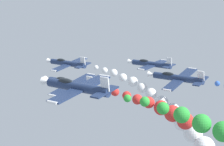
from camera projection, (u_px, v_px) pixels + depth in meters
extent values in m
cylinder|color=navy|center=(68.00, 63.00, 79.82)|extent=(1.25, 9.00, 1.25)
cone|color=white|center=(50.00, 61.00, 82.79)|extent=(1.18, 1.20, 1.18)
cube|color=navy|center=(69.00, 64.00, 79.62)|extent=(9.13, 1.90, 1.50)
cylinder|color=white|center=(54.00, 71.00, 76.16)|extent=(0.41, 1.40, 0.41)
cylinder|color=white|center=(84.00, 58.00, 83.08)|extent=(0.41, 1.40, 0.41)
cube|color=navy|center=(83.00, 65.00, 77.47)|extent=(3.79, 1.20, 0.73)
cube|color=white|center=(83.00, 61.00, 77.13)|extent=(0.37, 1.10, 1.60)
ellipsoid|color=black|center=(61.00, 60.00, 80.72)|extent=(0.89, 2.20, 0.81)
sphere|color=white|center=(96.00, 67.00, 75.69)|extent=(0.89, 0.89, 0.89)
sphere|color=white|center=(105.00, 70.00, 74.23)|extent=(1.15, 1.15, 1.15)
sphere|color=white|center=(114.00, 73.00, 72.82)|extent=(1.40, 1.40, 1.40)
sphere|color=white|center=(123.00, 78.00, 71.40)|extent=(1.51, 1.51, 1.51)
sphere|color=white|center=(133.00, 82.00, 70.08)|extent=(1.84, 1.84, 1.84)
sphere|color=white|center=(142.00, 88.00, 68.57)|extent=(1.84, 1.84, 1.84)
sphere|color=white|center=(151.00, 94.00, 66.82)|extent=(2.00, 2.00, 2.00)
sphere|color=white|center=(161.00, 103.00, 65.39)|extent=(2.44, 2.44, 2.44)
sphere|color=white|center=(172.00, 111.00, 63.96)|extent=(2.65, 2.65, 2.65)
sphere|color=white|center=(182.00, 122.00, 62.21)|extent=(2.80, 2.80, 2.80)
sphere|color=white|center=(193.00, 133.00, 60.53)|extent=(2.96, 2.96, 2.96)
cylinder|color=navy|center=(71.00, 84.00, 62.13)|extent=(1.28, 9.00, 1.28)
cone|color=white|center=(48.00, 79.00, 65.10)|extent=(1.22, 1.20, 1.22)
cube|color=navy|center=(73.00, 85.00, 61.93)|extent=(9.08, 1.90, 1.87)
cylinder|color=white|center=(52.00, 96.00, 58.53)|extent=(0.42, 1.40, 0.42)
cylinder|color=white|center=(91.00, 75.00, 65.33)|extent=(0.42, 1.40, 0.42)
cube|color=navy|center=(90.00, 87.00, 59.78)|extent=(3.77, 1.20, 0.88)
cube|color=white|center=(90.00, 81.00, 59.42)|extent=(0.43, 1.10, 1.60)
ellipsoid|color=black|center=(62.00, 79.00, 63.01)|extent=(0.92, 2.20, 0.84)
sphere|color=red|center=(105.00, 91.00, 58.13)|extent=(0.98, 0.98, 0.98)
sphere|color=red|center=(115.00, 92.00, 56.85)|extent=(1.23, 1.23, 1.23)
sphere|color=red|center=(127.00, 96.00, 55.96)|extent=(1.29, 1.29, 1.29)
sphere|color=red|center=(137.00, 99.00, 54.76)|extent=(1.46, 1.46, 1.46)
sphere|color=red|center=(149.00, 102.00, 53.59)|extent=(1.61, 1.61, 1.61)
sphere|color=red|center=(161.00, 108.00, 52.62)|extent=(2.00, 2.00, 2.00)
sphere|color=red|center=(173.00, 114.00, 51.30)|extent=(2.21, 2.21, 2.21)
sphere|color=red|center=(185.00, 121.00, 50.21)|extent=(2.21, 2.21, 2.21)
cylinder|color=navy|center=(151.00, 64.00, 81.00)|extent=(1.17, 9.00, 1.17)
cone|color=white|center=(131.00, 62.00, 83.97)|extent=(1.11, 1.20, 1.11)
cube|color=navy|center=(153.00, 65.00, 80.79)|extent=(9.19, 1.90, 0.75)
cylinder|color=white|center=(141.00, 70.00, 77.23)|extent=(0.38, 1.40, 0.38)
cylinder|color=white|center=(164.00, 60.00, 84.36)|extent=(0.38, 1.40, 0.38)
cube|color=navy|center=(169.00, 66.00, 78.66)|extent=(3.80, 1.20, 0.41)
cube|color=white|center=(169.00, 62.00, 78.38)|extent=(0.24, 1.10, 1.61)
ellipsoid|color=black|center=(144.00, 61.00, 81.93)|extent=(0.84, 2.20, 0.75)
cylinder|color=navy|center=(178.00, 78.00, 65.23)|extent=(1.32, 9.00, 1.32)
cone|color=white|center=(151.00, 74.00, 68.20)|extent=(1.25, 1.20, 1.25)
cube|color=navy|center=(180.00, 79.00, 65.04)|extent=(9.01, 1.90, 2.22)
cylinder|color=white|center=(167.00, 90.00, 61.70)|extent=(0.43, 1.40, 0.43)
cylinder|color=white|center=(192.00, 69.00, 68.37)|extent=(0.43, 1.40, 0.43)
cube|color=navy|center=(201.00, 81.00, 62.88)|extent=(3.75, 1.20, 1.02)
cube|color=white|center=(201.00, 76.00, 62.49)|extent=(0.49, 1.10, 1.59)
ellipsoid|color=black|center=(168.00, 74.00, 66.10)|extent=(0.94, 2.20, 0.86)
sphere|color=blue|center=(217.00, 84.00, 61.43)|extent=(0.85, 0.85, 0.85)
cylinder|color=navy|center=(78.00, 87.00, 45.68)|extent=(1.25, 9.00, 1.25)
cone|color=white|center=(46.00, 81.00, 48.66)|extent=(1.18, 1.20, 1.18)
cube|color=navy|center=(80.00, 88.00, 45.48)|extent=(9.13, 1.90, 1.51)
cylinder|color=white|center=(52.00, 103.00, 42.02)|extent=(0.41, 1.40, 0.41)
cylinder|color=white|center=(104.00, 76.00, 48.94)|extent=(0.41, 1.40, 0.41)
cube|color=navy|center=(105.00, 92.00, 43.34)|extent=(3.79, 1.20, 0.73)
cube|color=white|center=(105.00, 84.00, 43.00)|extent=(0.37, 1.10, 1.60)
ellipsoid|color=black|center=(66.00, 81.00, 46.58)|extent=(0.89, 2.20, 0.81)
sphere|color=green|center=(127.00, 98.00, 41.54)|extent=(0.82, 0.82, 0.82)
sphere|color=green|center=(145.00, 102.00, 40.43)|extent=(1.05, 1.05, 1.05)
sphere|color=green|center=(163.00, 108.00, 39.40)|extent=(1.28, 1.28, 1.28)
sphere|color=green|center=(182.00, 115.00, 38.28)|extent=(1.64, 1.64, 1.64)
sphere|color=green|center=(202.00, 124.00, 37.22)|extent=(1.84, 1.84, 1.84)
sphere|color=green|center=(223.00, 132.00, 36.19)|extent=(1.94, 1.94, 1.94)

